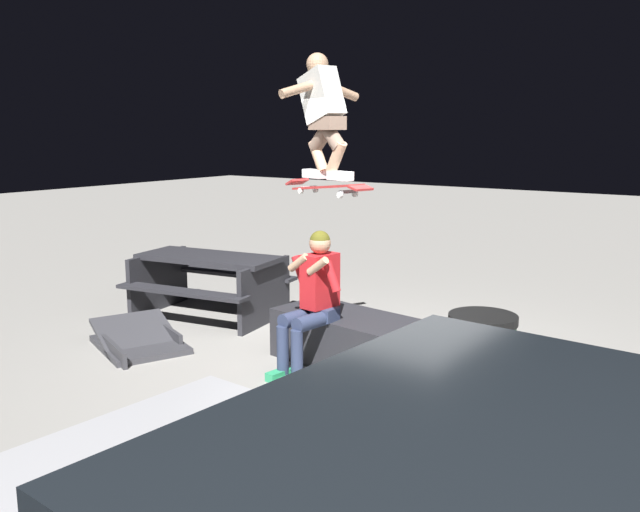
# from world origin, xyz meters

# --- Properties ---
(ground_plane) EXTENTS (40.00, 40.00, 0.00)m
(ground_plane) POSITION_xyz_m (0.00, 0.00, 0.00)
(ground_plane) COLOR gray
(ledge_box_main) EXTENTS (1.67, 0.91, 0.48)m
(ledge_box_main) POSITION_xyz_m (0.20, -0.04, 0.24)
(ledge_box_main) COLOR #28282D
(ledge_box_main) RESTS_ON ground
(person_sitting_on_ledge) EXTENTS (0.60, 0.78, 1.32)m
(person_sitting_on_ledge) POSITION_xyz_m (0.42, 0.34, 0.73)
(person_sitting_on_ledge) COLOR #2D3856
(person_sitting_on_ledge) RESTS_ON ground
(skateboard) EXTENTS (1.04, 0.47, 0.13)m
(skateboard) POSITION_xyz_m (0.39, 0.14, 1.71)
(skateboard) COLOR #B72D2D
(skater_airborne) EXTENTS (0.64, 0.87, 1.12)m
(skater_airborne) POSITION_xyz_m (0.45, 0.13, 2.40)
(skater_airborne) COLOR white
(kicker_ramp) EXTENTS (1.23, 1.10, 0.34)m
(kicker_ramp) POSITION_xyz_m (2.30, 0.78, 0.06)
(kicker_ramp) COLOR #38383D
(kicker_ramp) RESTS_ON ground
(picnic_table_back) EXTENTS (1.89, 1.60, 0.75)m
(picnic_table_back) POSITION_xyz_m (2.56, -0.52, 0.50)
(picnic_table_back) COLOR #28282D
(picnic_table_back) RESTS_ON ground
(trash_bin) EXTENTS (0.48, 0.48, 0.96)m
(trash_bin) POSITION_xyz_m (-1.42, 0.87, 0.48)
(trash_bin) COLOR #19512D
(trash_bin) RESTS_ON ground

